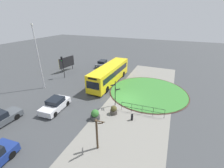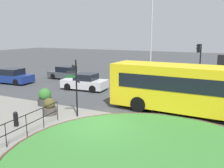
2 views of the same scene
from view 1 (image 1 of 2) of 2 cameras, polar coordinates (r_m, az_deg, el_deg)
The scene contains 16 objects.
ground at distance 20.96m, azimuth 5.07°, elevation -5.94°, with size 120.00×120.00×0.00m, color #3D3F42.
sidewalk_paving at distance 20.57m, azimuth 10.12°, elevation -6.87°, with size 32.00×8.23×0.02m, color gray.
grass_island at distance 23.50m, azimuth 13.44°, elevation -2.86°, with size 11.31×11.31×0.10m, color #387A33.
grass_kerb_ring at distance 23.50m, azimuth 13.44°, elevation -2.85°, with size 11.62×11.62×0.11m, color brown.
signpost_directional at distance 18.56m, azimuth 1.26°, elevation -3.06°, with size 1.06×0.84×3.44m.
bollard_foreground at distance 17.09m, azimuth 7.60°, elevation -12.23°, with size 0.25×0.25×0.84m.
railing_grass_edge at distance 18.05m, azimuth 11.37°, elevation -9.15°, with size 0.33×5.01×1.13m.
bus_yellow at distance 25.56m, azimuth -0.87°, elevation 3.95°, with size 11.26×2.82×2.99m.
car_near_lane at distance 19.78m, azimuth -20.65°, elevation -7.35°, with size 4.10×2.12×1.46m.
car_trailing at distance 34.61m, azimuth -3.69°, elevation 7.74°, with size 4.33×1.98×1.33m.
traffic_light_near at distance 28.55m, azimuth -18.29°, elevation 7.70°, with size 0.49×0.30×4.00m.
lamppost_tall at distance 24.91m, azimuth -26.12°, elevation 9.36°, with size 0.32×0.32×9.65m.
billboard_left at distance 32.54m, azimuth -16.78°, elevation 7.88°, with size 3.92×0.72×2.92m.
planter_near_signpost at distance 17.14m, azimuth -6.41°, elevation -11.59°, with size 1.03×1.03×1.20m.
planter_kerbside at distance 17.88m, azimuth 0.66°, elevation -9.89°, with size 0.84×0.84×1.08m.
street_tree_bare at distance 13.13m, azimuth -5.54°, elevation -17.82°, with size 1.21×0.83×3.51m.
Camera 1 is at (-17.32, -5.20, 10.59)m, focal length 24.16 mm.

